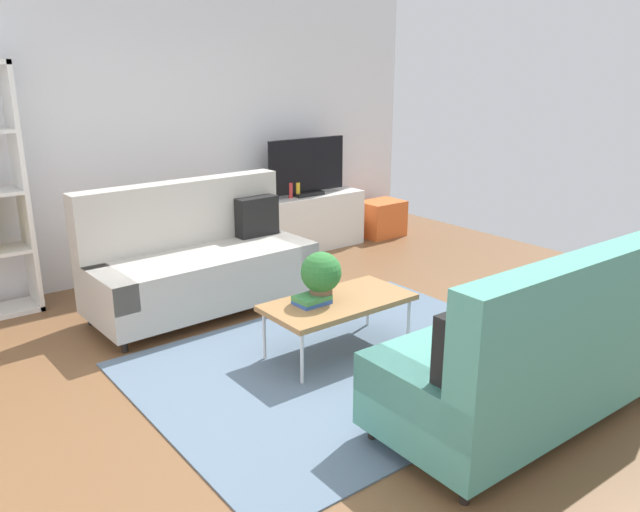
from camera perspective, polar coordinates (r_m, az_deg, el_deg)
name	(u,v)px	position (r m, az deg, el deg)	size (l,w,h in m)	color
ground_plane	(331,362)	(4.58, 1.04, -9.66)	(7.68, 7.68, 0.00)	brown
wall_far	(156,129)	(6.54, -14.72, 11.15)	(6.40, 0.12, 2.90)	silver
area_rug	(350,363)	(4.56, 2.78, -9.72)	(2.90, 2.20, 0.01)	slate
couch_beige	(199,261)	(5.49, -10.94, -0.41)	(1.93, 0.90, 1.10)	#B2ADA3
couch_green	(531,355)	(3.88, 18.68, -8.53)	(1.91, 0.87, 1.10)	teal
coffee_table	(339,303)	(4.57, 1.70, -4.32)	(1.10, 0.56, 0.42)	#9E7042
tv_console	(306,222)	(7.23, -1.27, 3.11)	(1.40, 0.44, 0.64)	silver
tv	(307,168)	(7.09, -1.21, 8.04)	(1.00, 0.20, 0.64)	black
storage_trunk	(382,218)	(7.86, 5.64, 3.42)	(0.52, 0.40, 0.44)	orange
potted_plant	(321,274)	(4.47, 0.10, -1.68)	(0.30, 0.30, 0.37)	brown
table_book_0	(312,302)	(4.48, -0.75, -4.20)	(0.24, 0.18, 0.03)	#3359B2
table_book_1	(312,298)	(4.47, -0.75, -3.82)	(0.24, 0.18, 0.03)	#3F8C4C
vase_0	(260,192)	(6.86, -5.46, 5.80)	(0.13, 0.13, 0.18)	silver
vase_1	(275,192)	(6.97, -4.10, 5.81)	(0.08, 0.08, 0.14)	#4C72B2
bottle_0	(291,190)	(6.97, -2.70, 5.99)	(0.05, 0.05, 0.17)	red
bottle_1	(298,190)	(7.03, -2.05, 6.05)	(0.05, 0.05, 0.16)	gold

